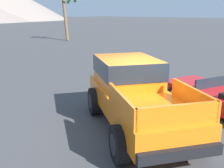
{
  "coord_description": "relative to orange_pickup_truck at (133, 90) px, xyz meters",
  "views": [
    {
      "loc": [
        -6.11,
        -4.38,
        3.35
      ],
      "look_at": [
        -0.42,
        0.95,
        1.21
      ],
      "focal_mm": 42.0,
      "sensor_mm": 36.0,
      "label": 1
    }
  ],
  "objects": [
    {
      "name": "ground_plane",
      "position": [
        0.21,
        -0.28,
        -1.12
      ],
      "size": [
        320.0,
        320.0,
        0.0
      ],
      "primitive_type": "plane",
      "color": "#424244"
    },
    {
      "name": "orange_pickup_truck",
      "position": [
        0.0,
        0.0,
        0.0
      ],
      "size": [
        4.37,
        5.41,
        1.97
      ],
      "rotation": [
        0.0,
        0.0,
        -0.57
      ],
      "color": "orange",
      "rests_on": "ground_plane"
    },
    {
      "name": "red_convertible_car",
      "position": [
        3.14,
        -1.48,
        -0.69
      ],
      "size": [
        3.21,
        4.85,
        1.06
      ],
      "rotation": [
        0.0,
        0.0,
        -0.33
      ],
      "color": "red",
      "rests_on": "ground_plane"
    },
    {
      "name": "palm_tree_tall",
      "position": [
        14.2,
        21.66,
        3.41
      ],
      "size": [
        3.09,
        2.99,
        6.02
      ],
      "color": "brown",
      "rests_on": "ground_plane"
    }
  ]
}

